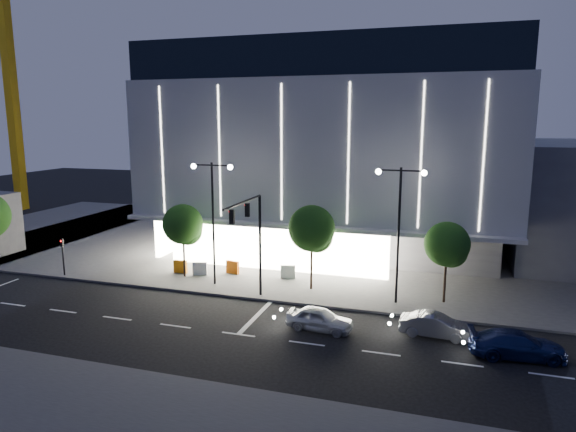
# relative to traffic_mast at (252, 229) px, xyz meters

# --- Properties ---
(ground) EXTENTS (160.00, 160.00, 0.00)m
(ground) POSITION_rel_traffic_mast_xyz_m (-1.00, -3.34, -5.03)
(ground) COLOR black
(ground) RESTS_ON ground
(sidewalk_museum) EXTENTS (70.00, 40.00, 0.15)m
(sidewalk_museum) POSITION_rel_traffic_mast_xyz_m (4.00, 20.66, -4.95)
(sidewalk_museum) COLOR #474747
(sidewalk_museum) RESTS_ON ground
(museum) EXTENTS (30.00, 25.80, 18.00)m
(museum) POSITION_rel_traffic_mast_xyz_m (1.98, 18.97, 4.25)
(museum) COLOR #4C4C51
(museum) RESTS_ON ground
(traffic_mast) EXTENTS (0.33, 5.89, 7.07)m
(traffic_mast) POSITION_rel_traffic_mast_xyz_m (0.00, 0.00, 0.00)
(traffic_mast) COLOR black
(traffic_mast) RESTS_ON ground
(street_lamp_west) EXTENTS (3.16, 0.36, 9.00)m
(street_lamp_west) POSITION_rel_traffic_mast_xyz_m (-4.00, 2.66, 0.93)
(street_lamp_west) COLOR black
(street_lamp_west) RESTS_ON ground
(street_lamp_east) EXTENTS (3.16, 0.36, 9.00)m
(street_lamp_east) POSITION_rel_traffic_mast_xyz_m (9.00, 2.66, 0.93)
(street_lamp_east) COLOR black
(street_lamp_east) RESTS_ON ground
(ped_signal_far) EXTENTS (0.22, 0.24, 3.00)m
(ped_signal_far) POSITION_rel_traffic_mast_xyz_m (-16.00, 1.16, -3.14)
(ped_signal_far) COLOR black
(ped_signal_far) RESTS_ON ground
(tower_crane) EXTENTS (32.00, 2.00, 28.50)m
(tower_crane) POSITION_rel_traffic_mast_xyz_m (-41.92, 24.66, 15.48)
(tower_crane) COLOR gold
(tower_crane) RESTS_ON ground
(tree_left) EXTENTS (3.02, 3.02, 5.72)m
(tree_left) POSITION_rel_traffic_mast_xyz_m (-6.97, 3.68, -0.99)
(tree_left) COLOR black
(tree_left) RESTS_ON ground
(tree_mid) EXTENTS (3.25, 3.25, 6.15)m
(tree_mid) POSITION_rel_traffic_mast_xyz_m (3.03, 3.68, -0.69)
(tree_mid) COLOR black
(tree_mid) RESTS_ON ground
(tree_right) EXTENTS (2.91, 2.91, 5.51)m
(tree_right) POSITION_rel_traffic_mast_xyz_m (12.03, 3.68, -1.14)
(tree_right) COLOR black
(tree_right) RESTS_ON ground
(car_lead) EXTENTS (4.02, 1.93, 1.32)m
(car_lead) POSITION_rel_traffic_mast_xyz_m (5.22, -2.85, -4.37)
(car_lead) COLOR silver
(car_lead) RESTS_ON ground
(car_second) EXTENTS (4.00, 1.60, 1.29)m
(car_second) POSITION_rel_traffic_mast_xyz_m (11.62, -1.80, -4.38)
(car_second) COLOR #919398
(car_second) RESTS_ON ground
(car_third) EXTENTS (4.92, 2.50, 1.37)m
(car_third) POSITION_rel_traffic_mast_xyz_m (15.66, -3.22, -4.34)
(car_third) COLOR navy
(car_third) RESTS_ON ground
(barrier_a) EXTENTS (1.10, 0.26, 1.00)m
(barrier_a) POSITION_rel_traffic_mast_xyz_m (-7.74, 4.34, -4.38)
(barrier_a) COLOR orange
(barrier_a) RESTS_ON sidewalk_museum
(barrier_b) EXTENTS (1.13, 0.51, 1.00)m
(barrier_b) POSITION_rel_traffic_mast_xyz_m (-6.04, 4.31, -4.38)
(barrier_b) COLOR silver
(barrier_b) RESTS_ON sidewalk_museum
(barrier_c) EXTENTS (1.13, 0.50, 1.00)m
(barrier_c) POSITION_rel_traffic_mast_xyz_m (-3.79, 5.41, -4.38)
(barrier_c) COLOR #D3560B
(barrier_c) RESTS_ON sidewalk_museum
(barrier_d) EXTENTS (1.13, 0.54, 1.00)m
(barrier_d) POSITION_rel_traffic_mast_xyz_m (0.70, 5.52, -4.38)
(barrier_d) COLOR silver
(barrier_d) RESTS_ON sidewalk_museum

